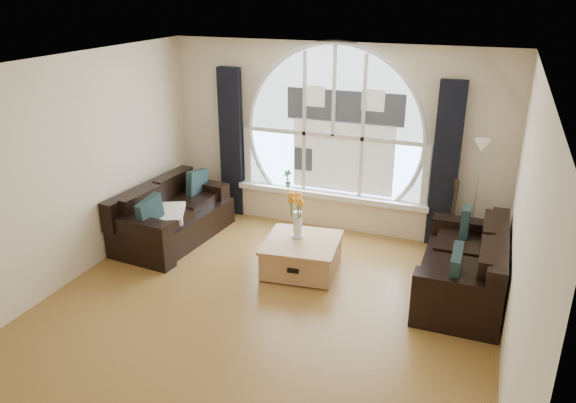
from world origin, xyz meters
The scene contains 21 objects.
ground centered at (0.00, 0.00, 0.00)m, with size 5.00×5.50×0.01m, color brown.
ceiling centered at (0.00, 0.00, 2.70)m, with size 5.00×5.50×0.01m, color silver.
wall_back centered at (0.00, 2.75, 1.35)m, with size 5.00×0.01×2.70m, color beige.
wall_front centered at (0.00, -2.75, 1.35)m, with size 5.00×0.01×2.70m, color beige.
wall_left centered at (-2.50, 0.00, 1.35)m, with size 0.01×5.50×2.70m, color beige.
wall_right centered at (2.50, 0.00, 1.35)m, with size 0.01×5.50×2.70m, color beige.
attic_slope centered at (2.20, 0.00, 2.35)m, with size 0.92×5.50×0.72m, color silver.
arched_window centered at (0.00, 2.72, 1.62)m, with size 2.60×0.06×2.15m, color silver.
window_sill centered at (0.00, 2.65, 0.51)m, with size 2.90×0.22×0.08m, color white.
window_frame centered at (0.00, 2.69, 1.62)m, with size 2.76×0.08×2.15m, color white.
neighbor_house centered at (0.15, 2.71, 1.50)m, with size 1.70×0.02×1.50m, color silver.
curtain_left centered at (-1.60, 2.63, 1.15)m, with size 0.35×0.12×2.30m, color black.
curtain_right centered at (1.60, 2.63, 1.15)m, with size 0.35×0.12×2.30m, color black.
sofa_left centered at (-1.95, 1.43, 0.40)m, with size 0.90×1.81×0.80m, color black.
sofa_right centered at (2.01, 1.33, 0.40)m, with size 0.91×1.82×0.81m, color black.
coffee_chest centered at (0.07, 1.21, 0.23)m, with size 0.92×0.92×0.45m, color #A97A53.
throw_blanket centered at (-1.92, 1.15, 0.50)m, with size 0.55×0.55×0.10m, color silver.
vase_flowers centered at (-0.02, 1.30, 0.80)m, with size 0.24×0.24×0.70m, color white.
floor_lamp centered at (2.03, 2.47, 0.80)m, with size 0.24×0.24×1.60m, color #B2B2B2.
guitar centered at (1.78, 2.50, 0.53)m, with size 0.36×0.24×1.06m, color olive.
potted_plant centered at (-0.68, 2.65, 0.68)m, with size 0.14×0.10×0.27m, color #1E6023.
Camera 1 is at (2.16, -4.71, 3.43)m, focal length 34.39 mm.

